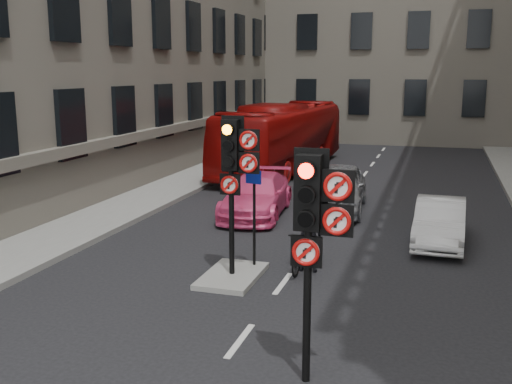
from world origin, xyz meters
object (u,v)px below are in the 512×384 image
Objects in this scene: car_white at (440,222)px; motorcyclist at (308,234)px; signal_near at (314,218)px; car_pink at (257,195)px; bus_red at (282,138)px; info_sign at (254,204)px; car_silver at (337,188)px; motorcycle at (302,250)px; signal_far at (235,162)px.

motorcyclist is at bearing -130.30° from car_white.
signal_near is 10.92m from car_pink.
bus_red is (-1.40, 8.67, 0.92)m from car_pink.
signal_near is at bearing -49.41° from info_sign.
car_pink is 0.40× the size of bus_red.
car_white is (3.34, -3.13, -0.17)m from car_silver.
info_sign reaches higher than car_white.
signal_near is at bearing -69.45° from bus_red.
bus_red is 14.32m from motorcyclist.
signal_far is at bearing -139.83° from motorcycle.
car_pink is 2.54× the size of motorcyclist.
motorcyclist reaches higher than car_white.
signal_far is 2.53m from motorcyclist.
motorcycle is 0.74× the size of info_sign.
signal_far is 2.12× the size of motorcycle.
car_pink is at bearing 120.83° from motorcycle.
motorcycle is at bearing -67.26° from car_pink.
signal_near is 4.77m from signal_far.
car_silver is at bearing 95.15° from motorcycle.
bus_red reaches higher than motorcycle.
motorcyclist is at bearing -66.06° from car_pink.
bus_red reaches higher than motorcyclist.
car_white is at bearing 44.38° from signal_far.
car_silver is (-1.53, 11.45, -1.81)m from signal_near.
car_pink is at bearing 120.18° from info_sign.
motorcycle is 0.94× the size of motorcyclist.
motorcyclist is (0.39, -6.44, 0.12)m from car_silver.
motorcyclist is at bearing -90.55° from car_silver.
car_white is 1.62× the size of info_sign.
car_pink is at bearing -76.18° from bus_red.
signal_near is at bearing -56.98° from signal_far.
signal_near is at bearing -100.83° from car_white.
info_sign is (-2.39, 4.74, -0.99)m from signal_near.
car_pink is at bearing 102.49° from signal_far.
car_white is 0.81× the size of car_pink.
car_white is 4.52m from motorcycle.
motorcyclist is 1.45m from info_sign.
bus_red is at bearing 115.80° from info_sign.
motorcyclist is (1.46, 1.01, -1.81)m from signal_far.
car_pink is at bearing -64.04° from motorcyclist.
signal_far is 0.78× the size of car_silver.
car_silver is at bearing 96.59° from info_sign.
motorcycle is 0.41m from motorcyclist.
bus_red is at bearing 109.42° from motorcycle.
info_sign is at bearing 9.04° from motorcyclist.
motorcycle is (2.65, -5.00, -0.15)m from car_pink.
signal_near is at bearing -72.80° from motorcycle.
car_pink is 5.66m from motorcycle.
signal_near is 0.78× the size of car_silver.
bus_red reaches higher than car_silver.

